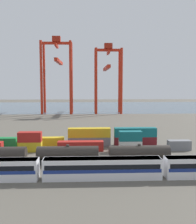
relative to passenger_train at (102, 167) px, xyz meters
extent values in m
plane|color=#5B564C|center=(-4.51, 62.13, -2.14)|extent=(420.00, 420.00, 0.00)
cube|color=#475B6B|center=(-4.51, 165.29, -2.14)|extent=(400.00, 110.00, 0.01)
cube|color=silver|center=(0.00, 0.00, -0.19)|extent=(22.00, 3.10, 3.90)
cube|color=navy|center=(0.00, 0.00, -0.29)|extent=(21.56, 3.14, 0.64)
cube|color=black|center=(0.00, 0.00, 0.49)|extent=(21.12, 3.13, 0.90)
cube|color=slate|center=(0.00, 0.00, 1.58)|extent=(21.78, 2.85, 0.36)
cube|color=#232326|center=(-7.10, 9.69, -1.59)|extent=(13.60, 2.50, 1.10)
cylinder|color=#2D2823|center=(-7.10, 9.69, 0.39)|extent=(13.60, 2.87, 2.87)
cylinder|color=#2D2823|center=(-7.10, 9.69, 2.00)|extent=(0.70, 0.70, 0.36)
cube|color=#232326|center=(8.89, 9.69, -1.59)|extent=(13.60, 2.50, 1.10)
cylinder|color=#2D2823|center=(8.89, 9.69, 0.39)|extent=(13.60, 2.87, 2.87)
cylinder|color=#2D2823|center=(8.89, 9.69, 2.00)|extent=(0.70, 0.70, 0.36)
cube|color=gold|center=(-17.84, 21.15, -0.84)|extent=(6.04, 2.44, 2.60)
cube|color=#AD211C|center=(-17.84, 21.15, 1.76)|extent=(6.04, 2.44, 2.60)
cube|color=#AD211C|center=(-4.53, 21.15, -0.84)|extent=(12.10, 2.44, 2.60)
cube|color=silver|center=(8.77, 21.15, -0.84)|extent=(6.04, 2.44, 2.60)
cube|color=#146066|center=(8.77, 21.15, 1.76)|extent=(6.04, 2.44, 2.60)
cube|color=slate|center=(22.08, 21.15, -0.84)|extent=(6.04, 2.44, 2.60)
cube|color=gold|center=(-15.46, 26.76, -0.84)|extent=(12.10, 2.44, 2.60)
cube|color=slate|center=(-2.16, 26.76, -0.84)|extent=(12.10, 2.44, 2.60)
cube|color=gold|center=(-2.16, 26.76, 1.76)|extent=(12.10, 2.44, 2.60)
cube|color=maroon|center=(11.15, 26.76, -0.84)|extent=(12.10, 2.44, 2.60)
cube|color=#146066|center=(11.15, 26.76, 1.76)|extent=(12.10, 2.44, 2.60)
cylinder|color=red|center=(-29.44, 110.05, 19.52)|extent=(1.50, 1.50, 43.32)
cylinder|color=red|center=(-12.29, 110.05, 19.52)|extent=(1.50, 1.50, 43.32)
cylinder|color=red|center=(-29.44, 120.85, 19.52)|extent=(1.50, 1.50, 43.32)
cylinder|color=red|center=(-12.29, 120.85, 19.52)|extent=(1.50, 1.50, 43.32)
cube|color=red|center=(-20.87, 115.45, 40.38)|extent=(18.76, 1.20, 1.60)
cube|color=red|center=(-20.87, 115.45, 38.78)|extent=(1.20, 12.40, 1.60)
cube|color=red|center=(-20.87, 127.69, 30.40)|extent=(2.00, 34.97, 2.00)
cube|color=maroon|center=(-20.87, 115.45, 42.78)|extent=(4.80, 4.00, 3.20)
cylinder|color=red|center=(2.88, 110.70, 17.54)|extent=(1.50, 1.50, 39.38)
cylinder|color=red|center=(18.08, 110.70, 17.54)|extent=(1.50, 1.50, 39.38)
cylinder|color=red|center=(2.88, 120.21, 17.54)|extent=(1.50, 1.50, 39.38)
cylinder|color=red|center=(18.08, 120.21, 17.54)|extent=(1.50, 1.50, 39.38)
cube|color=red|center=(10.48, 115.45, 36.43)|extent=(16.81, 1.20, 1.60)
cube|color=red|center=(10.48, 115.45, 34.83)|extent=(1.20, 11.11, 1.60)
cube|color=red|center=(10.48, 129.25, 26.42)|extent=(2.00, 39.43, 2.00)
cube|color=maroon|center=(10.48, 115.45, 38.83)|extent=(4.80, 4.00, 3.20)
camera|label=1|loc=(-2.90, -48.00, 15.38)|focal=42.42mm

